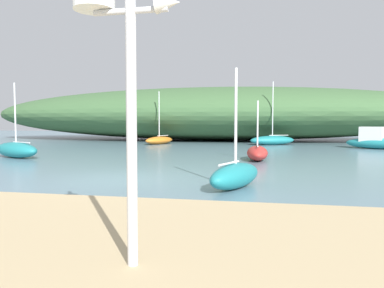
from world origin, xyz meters
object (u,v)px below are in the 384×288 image
at_px(sailboat_centre_water, 159,140).
at_px(sailboat_off_point, 272,140).
at_px(sailboat_far_right, 235,175).
at_px(motorboat_near_shore, 376,141).
at_px(sailboat_mid_channel, 257,153).
at_px(sailboat_far_left, 16,150).
at_px(mast_structure, 109,30).

xyz_separation_m(sailboat_centre_water, sailboat_off_point, (9.31, 0.63, 0.06)).
relative_size(sailboat_far_right, sailboat_off_point, 0.65).
xyz_separation_m(motorboat_near_shore, sailboat_centre_water, (-16.20, 2.62, -0.22)).
relative_size(sailboat_mid_channel, sailboat_centre_water, 0.65).
distance_m(sailboat_off_point, sailboat_far_left, 18.89).
xyz_separation_m(mast_structure, sailboat_far_left, (-10.82, 12.79, -2.45)).
relative_size(motorboat_near_shore, sailboat_far_right, 1.30).
distance_m(motorboat_near_shore, sailboat_far_right, 18.74).
relative_size(sailboat_centre_water, sailboat_off_point, 0.87).
bearing_deg(sailboat_far_left, motorboat_near_shore, 26.84).
bearing_deg(sailboat_far_left, sailboat_far_right, -29.17).
height_order(mast_structure, sailboat_far_left, sailboat_far_left).
bearing_deg(sailboat_far_right, mast_structure, -98.74).
height_order(mast_structure, sailboat_off_point, sailboat_off_point).
bearing_deg(sailboat_far_left, sailboat_mid_channel, 5.14).
xyz_separation_m(mast_structure, motorboat_near_shore, (9.33, 22.99, -2.31)).
xyz_separation_m(mast_structure, sailboat_off_point, (2.45, 26.24, -2.48)).
height_order(mast_structure, sailboat_mid_channel, mast_structure).
relative_size(mast_structure, sailboat_off_point, 0.65).
relative_size(mast_structure, sailboat_mid_channel, 1.15).
bearing_deg(sailboat_mid_channel, motorboat_near_shore, 49.03).
bearing_deg(mast_structure, sailboat_far_left, 130.22).
bearing_deg(sailboat_centre_water, sailboat_off_point, 3.87).
bearing_deg(sailboat_mid_channel, mast_structure, -95.91).
distance_m(motorboat_near_shore, sailboat_centre_water, 16.41).
distance_m(sailboat_mid_channel, sailboat_off_point, 12.39).
xyz_separation_m(motorboat_near_shore, sailboat_mid_channel, (-7.89, -9.09, -0.19)).
relative_size(sailboat_far_right, sailboat_centre_water, 0.75).
bearing_deg(sailboat_centre_water, motorboat_near_shore, -9.19).
relative_size(motorboat_near_shore, sailboat_centre_water, 0.98).
relative_size(mast_structure, motorboat_near_shore, 0.77).
distance_m(mast_structure, sailboat_mid_channel, 14.19).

